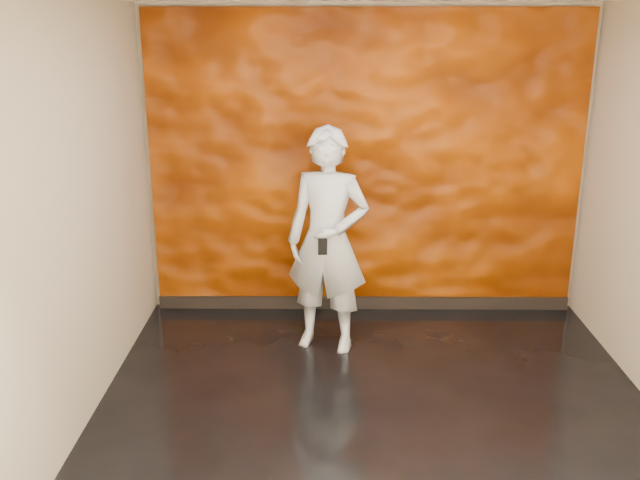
{
  "coord_description": "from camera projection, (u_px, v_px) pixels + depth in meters",
  "views": [
    {
      "loc": [
        -0.36,
        -4.4,
        2.68
      ],
      "look_at": [
        -0.4,
        0.81,
        1.04
      ],
      "focal_mm": 40.0,
      "sensor_mm": 36.0,
      "label": 1
    }
  ],
  "objects": [
    {
      "name": "room",
      "position": [
        381.0,
        225.0,
        4.58
      ],
      "size": [
        4.02,
        4.02,
        2.81
      ],
      "color": "black",
      "rests_on": "ground"
    },
    {
      "name": "phone",
      "position": [
        323.0,
        247.0,
        5.57
      ],
      "size": [
        0.07,
        0.02,
        0.13
      ],
      "primitive_type": "cube",
      "rotation": [
        0.0,
        0.0,
        0.06
      ],
      "color": "black",
      "rests_on": "man"
    },
    {
      "name": "baseboard",
      "position": [
        363.0,
        303.0,
        6.81
      ],
      "size": [
        3.9,
        0.04,
        0.12
      ],
      "primitive_type": "cube",
      "color": "black",
      "rests_on": "ground"
    },
    {
      "name": "man",
      "position": [
        328.0,
        241.0,
        5.79
      ],
      "size": [
        0.78,
        0.61,
        1.86
      ],
      "primitive_type": "imported",
      "rotation": [
        0.0,
        0.0,
        -0.28
      ],
      "color": "#A7ADB7",
      "rests_on": "ground"
    },
    {
      "name": "feature_wall",
      "position": [
        365.0,
        166.0,
        6.46
      ],
      "size": [
        3.9,
        0.06,
        2.75
      ],
      "primitive_type": "cube",
      "color": "#BF4900",
      "rests_on": "ground"
    }
  ]
}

